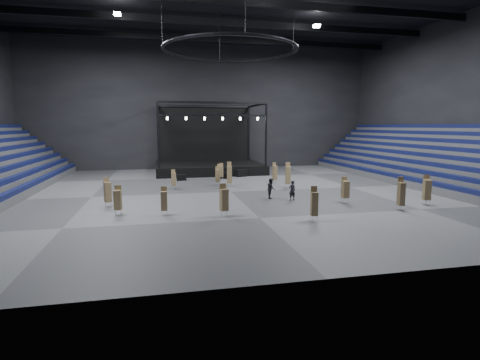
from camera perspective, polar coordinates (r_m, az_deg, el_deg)
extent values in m
plane|color=#525254|center=(35.62, -1.42, -1.80)|extent=(50.00, 50.00, 0.00)
cube|color=black|center=(55.91, -5.57, 11.06)|extent=(50.00, 0.20, 18.00)
cube|color=black|center=(15.23, 14.30, 18.58)|extent=(50.00, 0.20, 18.00)
cube|color=black|center=(46.81, 30.78, 10.52)|extent=(0.20, 42.00, 18.00)
cube|color=black|center=(36.71, -30.42, -1.14)|extent=(0.59, 40.00, 0.40)
cube|color=black|center=(36.91, -31.83, -0.02)|extent=(0.59, 40.00, 0.40)
cube|color=#4E4E51|center=(44.75, 26.59, -0.13)|extent=(7.20, 40.00, 0.75)
cube|color=black|center=(42.70, 23.20, 0.49)|extent=(0.59, 40.00, 0.40)
cube|color=#4E4E51|center=(44.99, 27.07, 0.36)|extent=(6.30, 40.00, 1.50)
cube|color=black|center=(43.15, 24.23, 1.51)|extent=(0.59, 40.00, 0.40)
cube|color=#4E4E51|center=(45.23, 27.54, 0.85)|extent=(5.40, 40.00, 2.25)
cube|color=black|center=(43.61, 25.24, 2.51)|extent=(0.59, 40.00, 0.40)
cube|color=#4E4E51|center=(45.48, 28.01, 1.33)|extent=(4.50, 40.00, 3.00)
cube|color=black|center=(44.11, 26.23, 3.48)|extent=(0.59, 40.00, 0.40)
cube|color=#4E4E51|center=(45.73, 28.47, 1.80)|extent=(3.60, 40.00, 3.75)
cube|color=black|center=(44.63, 27.20, 4.43)|extent=(0.59, 40.00, 0.40)
cube|color=#4E4E51|center=(45.99, 28.93, 2.27)|extent=(2.70, 40.00, 4.50)
cube|color=black|center=(45.17, 28.15, 5.36)|extent=(0.59, 40.00, 0.40)
cube|color=#4E4E51|center=(46.26, 29.38, 2.74)|extent=(1.80, 40.00, 5.25)
cube|color=black|center=(45.74, 29.08, 6.26)|extent=(0.59, 40.00, 0.40)
cube|color=#4E4E51|center=(46.53, 29.83, 3.19)|extent=(0.90, 40.00, 6.00)
cube|color=black|center=(46.33, 29.99, 7.14)|extent=(0.59, 40.00, 0.40)
cube|color=black|center=(50.69, -4.72, 1.85)|extent=(14.00, 10.00, 1.20)
cube|color=black|center=(55.15, -5.43, 7.15)|extent=(13.30, 0.30, 8.00)
cylinder|color=black|center=(45.37, -12.36, 6.65)|extent=(0.24, 0.24, 7.80)
cylinder|color=black|center=(54.56, -12.35, 6.88)|extent=(0.24, 0.24, 7.80)
cylinder|color=black|center=(47.24, 3.98, 6.87)|extent=(0.24, 0.24, 7.80)
cylinder|color=black|center=(56.13, 1.35, 7.10)|extent=(0.24, 0.24, 7.80)
cube|color=black|center=(45.91, -4.07, 11.70)|extent=(13.40, 0.25, 0.25)
cube|color=black|center=(55.02, -5.46, 11.10)|extent=(13.40, 0.25, 0.25)
cube|color=black|center=(45.84, -4.05, 9.83)|extent=(13.40, 0.20, 0.20)
cylinder|color=white|center=(45.37, -11.03, 9.21)|extent=(0.24, 0.24, 0.35)
cylinder|color=white|center=(45.48, -8.22, 9.27)|extent=(0.24, 0.24, 0.35)
cylinder|color=white|center=(45.69, -5.43, 9.32)|extent=(0.24, 0.24, 0.35)
cylinder|color=white|center=(46.00, -2.67, 9.34)|extent=(0.24, 0.24, 0.35)
cylinder|color=white|center=(46.42, 0.04, 9.33)|extent=(0.24, 0.24, 0.35)
cylinder|color=white|center=(46.94, 2.70, 9.31)|extent=(0.24, 0.24, 0.35)
torus|color=black|center=(35.73, -1.50, 19.19)|extent=(12.30, 12.30, 0.30)
cylinder|color=black|center=(37.83, 8.19, 22.37)|extent=(0.04, 0.04, 5.00)
cylinder|color=black|center=(42.02, -3.15, 21.00)|extent=(0.04, 0.04, 5.00)
cylinder|color=black|center=(35.69, -11.86, 23.16)|extent=(0.04, 0.04, 5.00)
cube|color=black|center=(36.76, -1.53, 25.63)|extent=(49.00, 0.35, 0.70)
cube|color=black|center=(43.39, -3.39, 22.90)|extent=(49.00, 0.35, 0.70)
cube|color=black|center=(51.09, -4.87, 20.63)|extent=(49.00, 0.35, 0.70)
cube|color=white|center=(39.98, -18.20, 22.91)|extent=(0.60, 0.60, 0.25)
cube|color=white|center=(43.14, 11.60, 22.01)|extent=(0.60, 0.60, 0.25)
cube|color=black|center=(43.43, -8.90, 0.37)|extent=(1.10, 0.71, 0.68)
cube|color=black|center=(44.52, -2.53, 0.65)|extent=(1.10, 0.68, 0.68)
cube|color=black|center=(46.24, 0.24, 1.08)|extent=(1.51, 1.09, 0.91)
cylinder|color=silver|center=(37.43, -10.29, -1.18)|extent=(0.03, 0.03, 0.35)
cylinder|color=silver|center=(37.75, -10.30, -1.10)|extent=(0.03, 0.03, 0.35)
cylinder|color=silver|center=(37.44, -9.78, -1.16)|extent=(0.03, 0.03, 0.35)
cylinder|color=silver|center=(37.76, -9.81, -1.08)|extent=(0.03, 0.03, 0.35)
cube|color=tan|center=(37.47, -10.08, 0.12)|extent=(0.47, 0.47, 1.30)
cube|color=tan|center=(37.56, -10.14, 1.06)|extent=(0.40, 0.10, 0.72)
cylinder|color=silver|center=(25.78, -2.79, -5.23)|extent=(0.03, 0.03, 0.41)
cylinder|color=silver|center=(26.15, -2.93, -5.04)|extent=(0.03, 0.03, 0.41)
cylinder|color=silver|center=(25.85, -1.94, -5.19)|extent=(0.03, 0.03, 0.41)
cylinder|color=silver|center=(26.22, -2.09, -5.00)|extent=(0.03, 0.03, 0.41)
cube|color=tan|center=(25.79, -2.45, -3.03)|extent=(0.60, 0.60, 1.51)
cube|color=tan|center=(25.85, -2.64, -1.42)|extent=(0.47, 0.17, 0.83)
cylinder|color=silver|center=(37.82, 7.11, -0.96)|extent=(0.03, 0.03, 0.41)
cylinder|color=silver|center=(38.18, 6.91, -0.87)|extent=(0.03, 0.03, 0.41)
cylinder|color=silver|center=(37.95, 7.66, -0.94)|extent=(0.03, 0.03, 0.41)
cylinder|color=silver|center=(38.31, 7.47, -0.85)|extent=(0.03, 0.03, 0.41)
cube|color=tan|center=(37.91, 7.32, 0.72)|extent=(0.59, 0.59, 1.76)
cube|color=tan|center=(38.01, 7.30, 2.00)|extent=(0.48, 0.17, 0.97)
cylinder|color=silver|center=(31.35, 15.54, -3.09)|extent=(0.03, 0.03, 0.42)
cylinder|color=silver|center=(31.70, 15.21, -2.96)|extent=(0.03, 0.03, 0.42)
cylinder|color=silver|center=(31.54, 16.18, -3.05)|extent=(0.03, 0.03, 0.42)
cylinder|color=silver|center=(31.88, 15.84, -2.92)|extent=(0.03, 0.03, 0.42)
cube|color=tan|center=(31.46, 15.76, -1.40)|extent=(0.52, 0.52, 1.38)
cube|color=tan|center=(31.54, 15.61, -0.19)|extent=(0.48, 0.08, 0.76)
cylinder|color=silver|center=(39.28, -3.62, -0.61)|extent=(0.03, 0.03, 0.35)
cylinder|color=silver|center=(39.61, -3.69, -0.54)|extent=(0.03, 0.03, 0.35)
cylinder|color=silver|center=(39.33, -3.14, -0.60)|extent=(0.03, 0.03, 0.35)
cylinder|color=silver|center=(39.66, -3.22, -0.52)|extent=(0.03, 0.03, 0.35)
cube|color=tan|center=(39.35, -3.43, 0.64)|extent=(0.44, 0.44, 1.32)
cube|color=tan|center=(39.45, -3.48, 1.55)|extent=(0.41, 0.07, 0.73)
cylinder|color=silver|center=(43.23, -3.08, 0.22)|extent=(0.03, 0.03, 0.38)
cylinder|color=silver|center=(43.59, -3.15, 0.29)|extent=(0.03, 0.03, 0.38)
cylinder|color=silver|center=(43.29, -2.61, 0.24)|extent=(0.03, 0.03, 0.38)
cylinder|color=silver|center=(43.64, -2.69, 0.30)|extent=(0.03, 0.03, 0.38)
cube|color=tan|center=(43.33, -2.89, 1.34)|extent=(0.56, 0.56, 1.26)
cube|color=tan|center=(43.45, -2.87, 2.13)|extent=(0.44, 0.17, 0.70)
cylinder|color=silver|center=(32.84, 26.42, -3.15)|extent=(0.03, 0.03, 0.42)
cylinder|color=silver|center=(33.15, 25.99, -3.02)|extent=(0.03, 0.03, 0.42)
cylinder|color=silver|center=(33.09, 26.97, -3.10)|extent=(0.03, 0.03, 0.42)
cylinder|color=silver|center=(33.40, 26.53, -2.98)|extent=(0.03, 0.03, 0.42)
cube|color=tan|center=(32.95, 26.59, -1.35)|extent=(0.62, 0.62, 1.59)
cube|color=tan|center=(33.04, 26.52, -0.01)|extent=(0.49, 0.18, 0.87)
cylinder|color=silver|center=(26.66, -11.81, -5.01)|extent=(0.03, 0.03, 0.36)
cylinder|color=silver|center=(26.99, -11.81, -4.84)|extent=(0.03, 0.03, 0.36)
cylinder|color=silver|center=(26.66, -11.07, -4.98)|extent=(0.03, 0.03, 0.36)
cylinder|color=silver|center=(26.99, -11.09, -4.82)|extent=(0.03, 0.03, 0.36)
cube|color=tan|center=(26.64, -11.50, -3.13)|extent=(0.46, 0.46, 1.35)
cube|color=tan|center=(26.71, -11.52, -1.74)|extent=(0.41, 0.08, 0.74)
cylinder|color=silver|center=(38.16, -1.85, -0.83)|extent=(0.03, 0.03, 0.40)
cylinder|color=silver|center=(38.53, -1.95, -0.74)|extent=(0.03, 0.03, 0.40)
cylinder|color=silver|center=(38.23, -1.29, -0.81)|extent=(0.03, 0.03, 0.40)
cylinder|color=silver|center=(38.59, -1.40, -0.72)|extent=(0.03, 0.03, 0.40)
cube|color=tan|center=(38.22, -1.63, 0.82)|extent=(0.53, 0.53, 1.76)
cube|color=tan|center=(38.32, -1.65, 2.09)|extent=(0.46, 0.11, 0.97)
cylinder|color=silver|center=(30.10, 23.16, -3.98)|extent=(0.03, 0.03, 0.37)
cylinder|color=silver|center=(30.37, 22.79, -3.85)|extent=(0.03, 0.03, 0.37)
cylinder|color=silver|center=(30.30, 23.70, -3.93)|extent=(0.03, 0.03, 0.37)
cylinder|color=silver|center=(30.57, 23.32, -3.81)|extent=(0.03, 0.03, 0.37)
cube|color=tan|center=(30.15, 23.36, -1.96)|extent=(0.47, 0.47, 1.71)
cube|color=tan|center=(30.18, 23.26, -0.40)|extent=(0.42, 0.08, 0.94)
cylinder|color=silver|center=(25.03, 10.98, -5.84)|extent=(0.03, 0.03, 0.36)
cylinder|color=silver|center=(25.33, 10.68, -5.67)|extent=(0.03, 0.03, 0.36)
cylinder|color=silver|center=(25.16, 11.70, -5.79)|extent=(0.03, 0.03, 0.36)
cylinder|color=silver|center=(25.47, 11.39, -5.61)|extent=(0.03, 0.03, 0.36)
cube|color=tan|center=(25.04, 11.25, -3.59)|extent=(0.49, 0.49, 1.57)
cube|color=tan|center=(25.07, 11.19, -1.86)|extent=(0.42, 0.12, 0.86)
cylinder|color=silver|center=(27.47, -18.47, -4.82)|extent=(0.03, 0.03, 0.40)
cylinder|color=silver|center=(27.84, -18.39, -4.65)|extent=(0.03, 0.03, 0.40)
cylinder|color=silver|center=(27.43, -17.68, -4.80)|extent=(0.03, 0.03, 0.40)
cylinder|color=silver|center=(27.80, -17.61, -4.63)|extent=(0.03, 0.03, 0.40)
cube|color=tan|center=(27.45, -18.12, -2.92)|extent=(0.55, 0.55, 1.38)
cube|color=tan|center=(27.53, -18.08, -1.53)|extent=(0.46, 0.13, 0.76)
cylinder|color=silver|center=(43.21, -3.44, 0.20)|extent=(0.03, 0.03, 0.35)
cylinder|color=silver|center=(43.53, -3.51, 0.26)|extent=(0.03, 0.03, 0.35)
cylinder|color=silver|center=(43.26, -3.00, 0.21)|extent=(0.03, 0.03, 0.35)
cylinder|color=silver|center=(43.59, -3.07, 0.27)|extent=(0.03, 0.03, 0.35)
cube|color=tan|center=(43.29, -3.26, 1.26)|extent=(0.52, 0.52, 1.21)
cube|color=tan|center=(43.40, -3.24, 2.01)|extent=(0.41, 0.16, 0.67)
cylinder|color=silver|center=(30.51, -19.82, -3.62)|extent=(0.03, 0.03, 0.39)
cylinder|color=silver|center=(30.86, -19.73, -3.48)|extent=(0.03, 0.03, 0.39)
cylinder|color=silver|center=(30.46, -19.13, -3.61)|extent=(0.03, 0.03, 0.39)
cylinder|color=silver|center=(30.82, -19.05, -3.47)|extent=(0.03, 0.03, 0.39)
cube|color=tan|center=(30.49, -19.52, -1.76)|extent=(0.62, 0.62, 1.54)
cube|color=tan|center=(30.56, -19.69, -0.38)|extent=(0.43, 0.23, 0.85)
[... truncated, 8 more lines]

